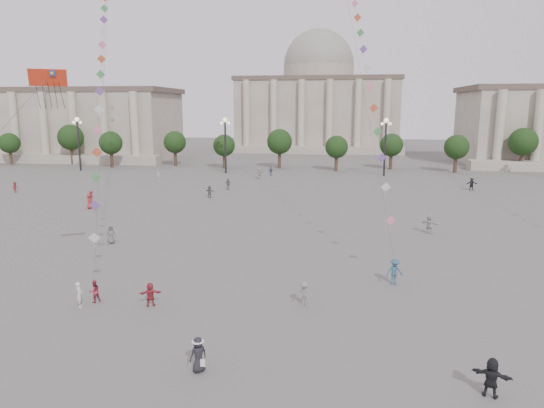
# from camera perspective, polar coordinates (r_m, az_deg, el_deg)

# --- Properties ---
(ground) EXTENTS (360.00, 360.00, 0.00)m
(ground) POSITION_cam_1_polar(r_m,az_deg,el_deg) (25.40, -8.33, -18.30)
(ground) COLOR #514E4C
(ground) RESTS_ON ground
(hall_west) EXTENTS (84.00, 26.22, 17.20)m
(hall_west) POSITION_cam_1_polar(r_m,az_deg,el_deg) (141.01, -27.85, 8.34)
(hall_west) COLOR gray
(hall_west) RESTS_ON ground
(hall_central) EXTENTS (48.30, 34.30, 35.50)m
(hall_central) POSITION_cam_1_polar(r_m,az_deg,el_deg) (150.54, 5.41, 11.89)
(hall_central) COLOR gray
(hall_central) RESTS_ON ground
(tree_row) EXTENTS (137.12, 5.12, 8.00)m
(tree_row) POSITION_cam_1_polar(r_m,az_deg,el_deg) (99.63, 4.06, 7.16)
(tree_row) COLOR #3D2A1E
(tree_row) RESTS_ON ground
(lamp_post_far_west) EXTENTS (2.00, 0.90, 10.65)m
(lamp_post_far_west) POSITION_cam_1_polar(r_m,az_deg,el_deg) (104.79, -21.86, 7.67)
(lamp_post_far_west) COLOR #262628
(lamp_post_far_west) RESTS_ON ground
(lamp_post_mid_west) EXTENTS (2.00, 0.90, 10.65)m
(lamp_post_mid_west) POSITION_cam_1_polar(r_m,az_deg,el_deg) (93.79, -5.53, 8.08)
(lamp_post_mid_west) COLOR #262628
(lamp_post_mid_west) RESTS_ON ground
(lamp_post_mid_east) EXTENTS (2.00, 0.90, 10.65)m
(lamp_post_mid_east) POSITION_cam_1_polar(r_m,az_deg,el_deg) (91.72, 13.22, 7.77)
(lamp_post_mid_east) COLOR #262628
(lamp_post_mid_east) RESTS_ON ground
(person_crowd_0) EXTENTS (0.99, 0.85, 1.59)m
(person_crowd_0) POSITION_cam_1_polar(r_m,az_deg,el_deg) (90.78, -0.15, 3.88)
(person_crowd_0) COLOR navy
(person_crowd_0) RESTS_ON ground
(person_crowd_2) EXTENTS (0.81, 1.17, 1.65)m
(person_crowd_2) POSITION_cam_1_polar(r_m,az_deg,el_deg) (81.80, -27.97, 1.76)
(person_crowd_2) COLOR maroon
(person_crowd_2) RESTS_ON ground
(person_crowd_3) EXTENTS (1.76, 1.12, 1.82)m
(person_crowd_3) POSITION_cam_1_polar(r_m,az_deg,el_deg) (24.43, 24.41, -18.10)
(person_crowd_3) COLOR black
(person_crowd_3) RESTS_ON ground
(person_crowd_4) EXTENTS (1.72, 1.63, 1.94)m
(person_crowd_4) POSITION_cam_1_polar(r_m,az_deg,el_deg) (87.07, -1.52, 3.67)
(person_crowd_4) COLOR #BCBBB7
(person_crowd_4) RESTS_ON ground
(person_crowd_6) EXTENTS (1.13, 0.77, 1.62)m
(person_crowd_6) POSITION_cam_1_polar(r_m,az_deg,el_deg) (31.52, 3.83, -10.50)
(person_crowd_6) COLOR slate
(person_crowd_6) RESTS_ON ground
(person_crowd_7) EXTENTS (1.84, 1.36, 1.93)m
(person_crowd_7) POSITION_cam_1_polar(r_m,az_deg,el_deg) (51.32, 18.03, -2.27)
(person_crowd_7) COLOR #B3B4AF
(person_crowd_7) RESTS_ON ground
(person_crowd_9) EXTENTS (1.81, 0.80, 1.89)m
(person_crowd_9) POSITION_cam_1_polar(r_m,az_deg,el_deg) (80.68, 22.44, 2.19)
(person_crowd_9) COLOR #222328
(person_crowd_9) RESTS_ON ground
(person_crowd_10) EXTENTS (0.57, 0.65, 1.50)m
(person_crowd_10) POSITION_cam_1_polar(r_m,az_deg,el_deg) (87.08, -13.19, 3.23)
(person_crowd_10) COLOR silver
(person_crowd_10) RESTS_ON ground
(person_crowd_12) EXTENTS (1.64, 1.14, 1.70)m
(person_crowd_12) POSITION_cam_1_polar(r_m,az_deg,el_deg) (68.87, -7.35, 1.45)
(person_crowd_12) COLOR #5E5F63
(person_crowd_12) RESTS_ON ground
(person_crowd_13) EXTENTS (0.62, 0.72, 1.66)m
(person_crowd_13) POSITION_cam_1_polar(r_m,az_deg,el_deg) (33.61, -21.72, -9.86)
(person_crowd_13) COLOR silver
(person_crowd_13) RESTS_ON ground
(person_crowd_16) EXTENTS (1.07, 0.54, 1.74)m
(person_crowd_16) POSITION_cam_1_polar(r_m,az_deg,el_deg) (75.39, -5.19, 2.37)
(person_crowd_16) COLOR #5E5F63
(person_crowd_16) RESTS_ON ground
(person_crowd_17) EXTENTS (0.63, 1.06, 1.63)m
(person_crowd_17) POSITION_cam_1_polar(r_m,az_deg,el_deg) (69.05, -20.48, 0.82)
(person_crowd_17) COLOR maroon
(person_crowd_17) RESTS_ON ground
(person_crowd_18) EXTENTS (1.11, 1.07, 1.91)m
(person_crowd_18) POSITION_cam_1_polar(r_m,az_deg,el_deg) (64.94, -20.70, 0.31)
(person_crowd_18) COLOR maroon
(person_crowd_18) RESTS_ON ground
(person_crowd_19) EXTENTS (1.01, 0.93, 1.74)m
(person_crowd_19) POSITION_cam_1_polar(r_m,az_deg,el_deg) (47.67, -18.42, -3.42)
(person_crowd_19) COLOR #5C5C60
(person_crowd_19) RESTS_ON ground
(tourist_2) EXTENTS (1.50, 0.92, 1.54)m
(tourist_2) POSITION_cam_1_polar(r_m,az_deg,el_deg) (32.41, -14.12, -10.27)
(tourist_2) COLOR #A02B36
(tourist_2) RESTS_ON ground
(kite_flyer_0) EXTENTS (0.90, 0.92, 1.49)m
(kite_flyer_0) POSITION_cam_1_polar(r_m,az_deg,el_deg) (34.07, -20.16, -9.61)
(kite_flyer_0) COLOR maroon
(kite_flyer_0) RESTS_ON ground
(kite_flyer_1) EXTENTS (1.38, 1.02, 1.91)m
(kite_flyer_1) POSITION_cam_1_polar(r_m,az_deg,el_deg) (36.08, 14.22, -7.72)
(kite_flyer_1) COLOR #30526D
(kite_flyer_1) RESTS_ON ground
(hat_person) EXTENTS (1.01, 0.98, 1.74)m
(hat_person) POSITION_cam_1_polar(r_m,az_deg,el_deg) (24.51, -8.66, -17.06)
(hat_person) COLOR black
(hat_person) RESTS_ON ground
(dragon_kite) EXTENTS (2.43, 8.87, 20.74)m
(dragon_kite) POSITION_cam_1_polar(r_m,az_deg,el_deg) (33.61, -24.97, 11.95)
(dragon_kite) COLOR red
(dragon_kite) RESTS_ON ground
(kite_train_west) EXTENTS (18.26, 44.68, 63.73)m
(kite_train_west) POSITION_cam_1_polar(r_m,az_deg,el_deg) (58.53, -18.97, 21.77)
(kite_train_west) COLOR #3F3F3F
(kite_train_west) RESTS_ON ground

